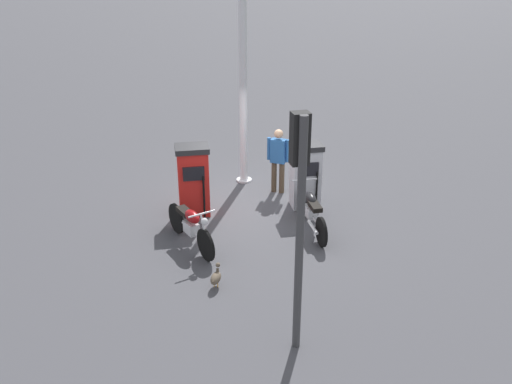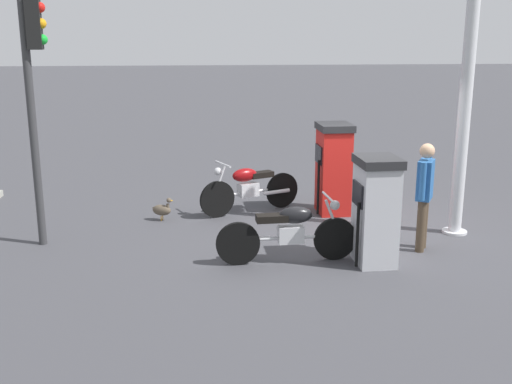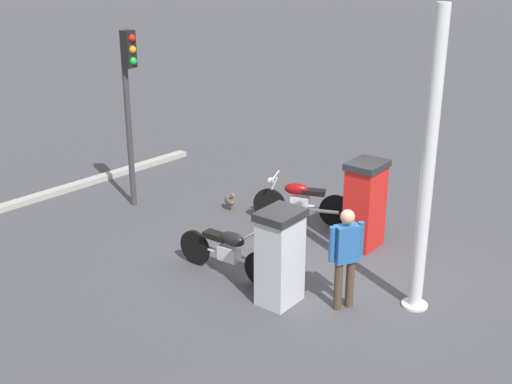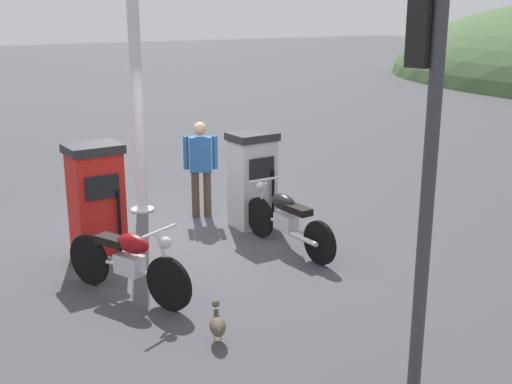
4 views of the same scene
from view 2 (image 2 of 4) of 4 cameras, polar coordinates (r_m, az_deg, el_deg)
The scene contains 9 objects.
ground_plane at distance 10.03m, azimuth 9.03°, elevation -3.91°, with size 120.00×120.00×0.00m, color #424247.
fuel_pump_near at distance 11.01m, azimuth 7.23°, elevation 2.23°, with size 0.63×0.74×1.62m.
fuel_pump_far at distance 8.61m, azimuth 11.10°, elevation -1.67°, with size 0.60×0.71×1.52m.
motorcycle_near_pump at distance 10.99m, azimuth -0.65°, elevation 0.51°, with size 1.85×0.90×0.97m.
motorcycle_far_pump at distance 8.59m, azimuth 3.14°, elevation -3.64°, with size 2.02×0.56×0.95m.
attendant_person at distance 9.29m, azimuth 15.45°, elevation 0.18°, with size 0.36×0.54×1.61m.
wandering_duck at distance 10.70m, azimuth -8.76°, elevation -1.62°, with size 0.41×0.29×0.42m.
roadside_traffic_light at distance 9.53m, azimuth -20.02°, elevation 9.79°, with size 0.38×0.26×3.64m.
canopy_support_pole at distance 10.07m, azimuth 18.98°, elevation 8.28°, with size 0.40×0.40×4.52m.
Camera 2 is at (2.56, 9.19, 3.11)m, focal length 42.85 mm.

